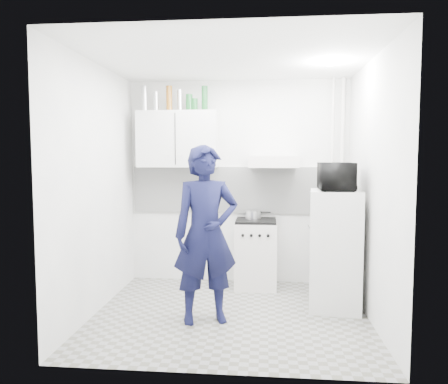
{
  "coord_description": "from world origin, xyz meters",
  "views": [
    {
      "loc": [
        0.35,
        -4.39,
        1.64
      ],
      "look_at": [
        -0.09,
        0.3,
        1.25
      ],
      "focal_mm": 35.0,
      "sensor_mm": 36.0,
      "label": 1
    }
  ],
  "objects": [
    {
      "name": "floor",
      "position": [
        0.0,
        0.0,
        0.0
      ],
      "size": [
        2.8,
        2.8,
        0.0
      ],
      "primitive_type": "plane",
      "color": "gray",
      "rests_on": "ground"
    },
    {
      "name": "ceiling",
      "position": [
        0.0,
        0.0,
        2.6
      ],
      "size": [
        2.8,
        2.8,
        0.0
      ],
      "primitive_type": "plane",
      "color": "white",
      "rests_on": "wall_back"
    },
    {
      "name": "wall_back",
      "position": [
        0.0,
        1.25,
        1.3
      ],
      "size": [
        2.8,
        0.0,
        2.8
      ],
      "primitive_type": "plane",
      "rotation": [
        1.57,
        0.0,
        0.0
      ],
      "color": "white",
      "rests_on": "floor"
    },
    {
      "name": "wall_left",
      "position": [
        -1.4,
        0.0,
        1.3
      ],
      "size": [
        0.0,
        2.6,
        2.6
      ],
      "primitive_type": "plane",
      "rotation": [
        1.57,
        0.0,
        1.57
      ],
      "color": "white",
      "rests_on": "floor"
    },
    {
      "name": "wall_right",
      "position": [
        1.4,
        0.0,
        1.3
      ],
      "size": [
        0.0,
        2.6,
        2.6
      ],
      "primitive_type": "plane",
      "rotation": [
        1.57,
        0.0,
        -1.57
      ],
      "color": "white",
      "rests_on": "floor"
    },
    {
      "name": "person",
      "position": [
        -0.22,
        -0.19,
        0.87
      ],
      "size": [
        0.74,
        0.59,
        1.75
      ],
      "primitive_type": "imported",
      "rotation": [
        0.0,
        0.0,
        0.31
      ],
      "color": "black",
      "rests_on": "floor"
    },
    {
      "name": "stove",
      "position": [
        0.24,
        1.0,
        0.41
      ],
      "size": [
        0.51,
        0.51,
        0.82
      ],
      "primitive_type": "cube",
      "color": "silver",
      "rests_on": "floor"
    },
    {
      "name": "fridge",
      "position": [
        1.1,
        0.29,
        0.64
      ],
      "size": [
        0.58,
        0.58,
        1.28
      ],
      "primitive_type": "cube",
      "rotation": [
        0.0,
        0.0,
        -0.11
      ],
      "color": "silver",
      "rests_on": "floor"
    },
    {
      "name": "stove_top",
      "position": [
        0.24,
        1.0,
        0.84
      ],
      "size": [
        0.49,
        0.49,
        0.03
      ],
      "primitive_type": "cube",
      "color": "black",
      "rests_on": "stove"
    },
    {
      "name": "saucepan",
      "position": [
        0.2,
        1.06,
        0.9
      ],
      "size": [
        0.19,
        0.19,
        0.1
      ],
      "primitive_type": "cylinder",
      "color": "silver",
      "rests_on": "stove_top"
    },
    {
      "name": "microwave",
      "position": [
        1.1,
        0.29,
        1.42
      ],
      "size": [
        0.53,
        0.37,
        0.29
      ],
      "primitive_type": "imported",
      "rotation": [
        0.0,
        0.0,
        1.55
      ],
      "color": "black",
      "rests_on": "fridge"
    },
    {
      "name": "bottle_a",
      "position": [
        -1.18,
        1.07,
        2.36
      ],
      "size": [
        0.08,
        0.08,
        0.32
      ],
      "primitive_type": "cylinder",
      "color": "silver",
      "rests_on": "upper_cabinet"
    },
    {
      "name": "bottle_b",
      "position": [
        -1.03,
        1.07,
        2.32
      ],
      "size": [
        0.06,
        0.06,
        0.25
      ],
      "primitive_type": "cylinder",
      "color": "silver",
      "rests_on": "upper_cabinet"
    },
    {
      "name": "bottle_c",
      "position": [
        -0.86,
        1.07,
        2.36
      ],
      "size": [
        0.08,
        0.08,
        0.32
      ],
      "primitive_type": "cylinder",
      "color": "brown",
      "rests_on": "upper_cabinet"
    },
    {
      "name": "bottle_d",
      "position": [
        -0.72,
        1.07,
        2.33
      ],
      "size": [
        0.06,
        0.06,
        0.27
      ],
      "primitive_type": "cylinder",
      "color": "silver",
      "rests_on": "upper_cabinet"
    },
    {
      "name": "canister_a",
      "position": [
        -0.6,
        1.07,
        2.3
      ],
      "size": [
        0.08,
        0.08,
        0.21
      ],
      "primitive_type": "cylinder",
      "color": "#144C1E",
      "rests_on": "upper_cabinet"
    },
    {
      "name": "canister_b",
      "position": [
        -0.54,
        1.07,
        2.28
      ],
      "size": [
        0.08,
        0.08,
        0.16
      ],
      "primitive_type": "cylinder",
      "color": "#144C1E",
      "rests_on": "upper_cabinet"
    },
    {
      "name": "bottle_e",
      "position": [
        -0.41,
        1.07,
        2.35
      ],
      "size": [
        0.08,
        0.08,
        0.31
      ],
      "primitive_type": "cylinder",
      "color": "#144C1E",
      "rests_on": "upper_cabinet"
    },
    {
      "name": "upper_cabinet",
      "position": [
        -0.75,
        1.07,
        1.85
      ],
      "size": [
        1.0,
        0.35,
        0.7
      ],
      "primitive_type": "cube",
      "color": "silver",
      "rests_on": "wall_back"
    },
    {
      "name": "range_hood",
      "position": [
        0.45,
        1.0,
        1.57
      ],
      "size": [
        0.6,
        0.5,
        0.14
      ],
      "primitive_type": "cube",
      "color": "silver",
      "rests_on": "wall_back"
    },
    {
      "name": "backsplash",
      "position": [
        0.0,
        1.24,
        1.2
      ],
      "size": [
        2.74,
        0.03,
        0.6
      ],
      "primitive_type": "cube",
      "color": "white",
      "rests_on": "wall_back"
    },
    {
      "name": "pipe_a",
      "position": [
        1.3,
        1.17,
        1.3
      ],
      "size": [
        0.05,
        0.05,
        2.6
      ],
      "primitive_type": "cylinder",
      "color": "silver",
      "rests_on": "floor"
    },
    {
      "name": "pipe_b",
      "position": [
        1.18,
        1.17,
        1.3
      ],
      "size": [
        0.04,
        0.04,
        2.6
      ],
      "primitive_type": "cylinder",
      "color": "silver",
      "rests_on": "floor"
    },
    {
      "name": "ceiling_spot_fixture",
      "position": [
        1.0,
        0.2,
        2.57
      ],
      "size": [
        0.1,
        0.1,
        0.02
      ],
      "primitive_type": "cylinder",
      "color": "white",
      "rests_on": "ceiling"
    }
  ]
}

